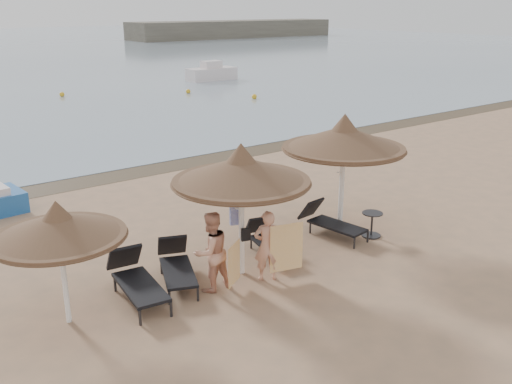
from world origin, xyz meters
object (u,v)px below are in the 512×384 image
side_table (372,225)px  lounger_near_right (267,239)px  palapa_right (344,139)px  lounger_near_left (176,264)px  person_right (267,240)px  palapa_center (241,171)px  palapa_left (58,227)px  person_left (211,245)px  lounger_far_right (329,221)px  lounger_far_left (135,278)px

side_table → lounger_near_right: bearing=163.4°
palapa_right → side_table: palapa_right is taller
lounger_near_left → person_right: person_right is taller
palapa_center → lounger_near_left: 2.52m
side_table → palapa_left: bearing=175.8°
lounger_near_left → lounger_near_right: lounger_near_left is taller
palapa_right → lounger_near_left: bearing=179.2°
lounger_near_right → palapa_left: bearing=-164.3°
side_table → person_left: size_ratio=0.32×
palapa_left → person_right: palapa_left is taller
lounger_far_right → palapa_right: bearing=-4.2°
palapa_left → lounger_far_left: bearing=5.2°
palapa_left → palapa_center: bearing=-4.3°
palapa_left → palapa_right: size_ratio=0.77×
lounger_far_left → person_right: size_ratio=1.16×
palapa_center → person_left: 1.73m
palapa_left → lounger_near_left: 3.00m
palapa_left → palapa_right: palapa_right is taller
lounger_far_right → person_right: (-2.93, -1.06, 0.55)m
lounger_near_right → person_right: bearing=-115.2°
lounger_far_right → side_table: bearing=-50.5°
lounger_near_right → lounger_far_right: lounger_far_right is taller
lounger_near_right → side_table: size_ratio=2.76×
lounger_near_left → lounger_near_right: size_ratio=1.12×
lounger_near_right → person_right: size_ratio=0.97×
lounger_far_right → lounger_near_left: bearing=171.2°
lounger_far_left → side_table: lounger_far_left is taller
lounger_near_right → side_table: bearing=-3.9°
palapa_right → palapa_left: bearing=-178.5°
palapa_center → person_left: size_ratio=1.50×
lounger_near_left → person_right: bearing=-13.8°
palapa_left → lounger_far_right: bearing=1.4°
palapa_right → lounger_far_left: (-6.04, -0.06, -2.13)m
palapa_right → lounger_far_left: 6.40m
lounger_far_left → person_left: person_left is taller
side_table → lounger_far_right: bearing=137.1°
lounger_far_left → person_right: bearing=-14.3°
palapa_left → side_table: bearing=-4.2°
person_left → lounger_far_left: bearing=-29.7°
palapa_center → lounger_far_right: palapa_center is taller
palapa_center → person_right: 1.62m
palapa_right → person_left: (-4.59, -0.75, -1.53)m
lounger_far_left → person_left: (1.44, -0.68, 0.60)m
person_left → palapa_center: bearing=-169.8°
palapa_right → side_table: (0.39, -0.78, -2.24)m
lounger_far_right → side_table: size_ratio=3.02×
lounger_far_left → lounger_near_left: 1.05m
lounger_near_left → lounger_near_right: 2.53m
lounger_near_left → lounger_near_right: bearing=21.4°
palapa_center → palapa_right: size_ratio=0.95×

